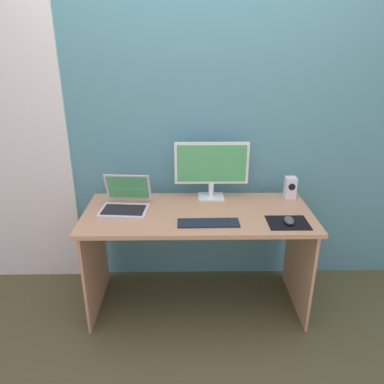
# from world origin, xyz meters

# --- Properties ---
(ground_plane) EXTENTS (8.00, 8.00, 0.00)m
(ground_plane) POSITION_xyz_m (0.00, 0.00, 0.00)
(ground_plane) COLOR #4B492C
(wall_back) EXTENTS (6.00, 0.04, 2.50)m
(wall_back) POSITION_xyz_m (0.00, 0.41, 1.25)
(wall_back) COLOR teal
(wall_back) RESTS_ON ground_plane
(door_left) EXTENTS (0.82, 0.02, 2.02)m
(door_left) POSITION_xyz_m (-1.32, 0.38, 1.01)
(door_left) COLOR white
(door_left) RESTS_ON ground_plane
(desk) EXTENTS (1.49, 0.64, 0.73)m
(desk) POSITION_xyz_m (0.00, 0.00, 0.58)
(desk) COLOR tan
(desk) RESTS_ON ground_plane
(monitor) EXTENTS (0.51, 0.14, 0.40)m
(monitor) POSITION_xyz_m (0.10, 0.24, 0.96)
(monitor) COLOR white
(monitor) RESTS_ON desk
(speaker_right) EXTENTS (0.07, 0.08, 0.15)m
(speaker_right) POSITION_xyz_m (0.66, 0.23, 0.80)
(speaker_right) COLOR white
(speaker_right) RESTS_ON desk
(laptop) EXTENTS (0.33, 0.31, 0.22)m
(laptop) POSITION_xyz_m (-0.48, 0.05, 0.77)
(laptop) COLOR silver
(laptop) RESTS_ON desk
(keyboard_external) EXTENTS (0.38, 0.12, 0.01)m
(keyboard_external) POSITION_xyz_m (0.06, -0.17, 0.73)
(keyboard_external) COLOR #172031
(keyboard_external) RESTS_ON desk
(mousepad) EXTENTS (0.25, 0.20, 0.00)m
(mousepad) POSITION_xyz_m (0.55, -0.17, 0.73)
(mousepad) COLOR black
(mousepad) RESTS_ON desk
(mouse) EXTENTS (0.06, 0.10, 0.04)m
(mouse) POSITION_xyz_m (0.55, -0.18, 0.75)
(mouse) COLOR #494954
(mouse) RESTS_ON mousepad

